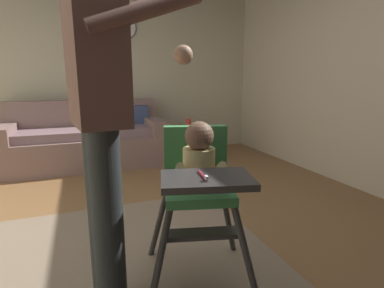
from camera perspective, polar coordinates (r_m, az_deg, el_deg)
The scene contains 11 objects.
ground at distance 2.36m, azimuth -9.88°, elevation -18.17°, with size 6.32×6.95×0.10m, color olive.
wall_far at distance 4.74m, azimuth -16.88°, elevation 14.66°, with size 5.52×0.06×2.77m, color beige.
wall_right at distance 3.59m, azimuth 30.24°, elevation 14.56°, with size 0.06×5.95×2.77m, color beige.
area_rug at distance 1.89m, azimuth -12.73°, elevation -24.89°, with size 1.98×2.27×0.01m, color #87735D.
couch at distance 4.28m, azimuth -19.44°, elevation 0.59°, with size 2.04×0.86×0.86m.
high_chair at distance 1.61m, azimuth 1.24°, elevation -5.94°, with size 0.73×0.82×0.93m.
adult_standing at distance 1.37m, azimuth -17.18°, elevation 5.12°, with size 0.55×0.50×1.72m.
toy_ball at distance 2.79m, azimuth 0.52°, elevation -9.23°, with size 0.23×0.23×0.23m, color orange.
side_table at distance 4.13m, azimuth -0.11°, elevation 1.59°, with size 0.40×0.40×0.52m.
sippy_cup at distance 4.08m, azimuth -0.68°, elevation 4.18°, with size 0.07×0.07×0.10m, color #D13D33.
wall_clock at distance 4.79m, azimuth -12.65°, elevation 20.83°, with size 0.33×0.04×0.33m.
Camera 1 is at (-0.34, -2.01, 1.13)m, focal length 27.94 mm.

